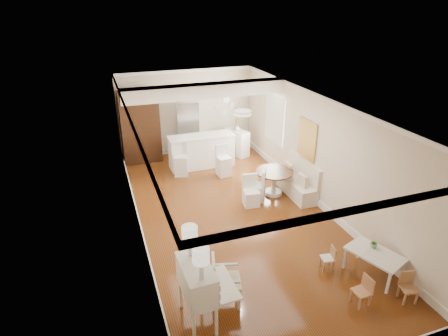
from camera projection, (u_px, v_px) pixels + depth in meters
room at (230, 135)px, 8.69m from camera, size 9.00×9.04×2.82m
secretary_bureau at (197, 294)px, 5.98m from camera, size 0.93×0.95×1.16m
gustavian_armchair at (226, 281)px, 6.44m from camera, size 0.65×0.65×0.92m
kids_table at (373, 264)px, 7.17m from camera, size 0.92×1.16×0.50m
kids_chair_a at (361, 291)px, 6.45m from camera, size 0.29×0.29×0.57m
kids_chair_b at (328, 258)px, 7.34m from camera, size 0.28×0.28×0.50m
kids_chair_c at (409, 288)px, 6.53m from camera, size 0.33×0.33×0.56m
banquette at (296, 177)px, 10.05m from camera, size 0.52×1.60×0.98m
dining_table at (274, 183)px, 10.09m from camera, size 1.03×1.03×0.69m
slip_chair_near at (251, 191)px, 9.53m from camera, size 0.43×0.45×0.81m
slip_chair_far at (257, 185)px, 9.78m from camera, size 0.58×0.58×0.88m
breakfast_counter at (202, 151)px, 11.71m from camera, size 2.05×0.65×1.03m
bar_stool_left at (181, 160)px, 11.13m from camera, size 0.48×0.48×0.97m
bar_stool_right at (224, 161)px, 11.11m from camera, size 0.41×0.41×0.94m
pantry_cabinet at (140, 127)px, 11.86m from camera, size 1.20×0.60×2.30m
fridge at (198, 128)px, 12.51m from camera, size 0.75×0.65×1.80m
sideboard at (237, 142)px, 12.64m from camera, size 0.69×0.99×0.87m
pencil_cup at (374, 245)px, 7.20m from camera, size 0.17×0.17×0.10m
branch_vase at (237, 128)px, 12.42m from camera, size 0.20×0.20×0.16m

